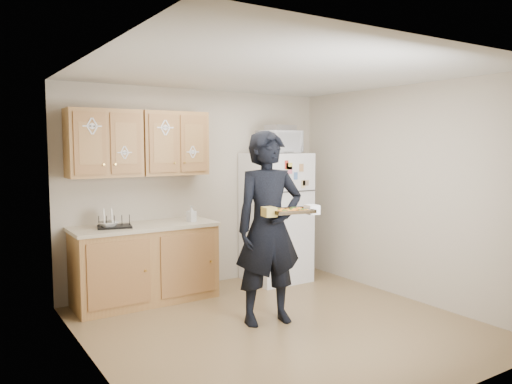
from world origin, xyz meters
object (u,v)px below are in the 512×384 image
at_px(baking_tray, 291,212).
at_px(microwave, 279,142).
at_px(dish_rack, 114,221).
at_px(refrigerator, 276,217).
at_px(person, 269,228).

height_order(baking_tray, microwave, microwave).
distance_m(baking_tray, dish_rack, 2.03).
height_order(refrigerator, person, person).
distance_m(person, dish_rack, 1.76).
relative_size(refrigerator, baking_tray, 4.26).
xyz_separation_m(baking_tray, microwave, (0.94, 1.52, 0.68)).
bearing_deg(microwave, person, -123.27).
relative_size(refrigerator, dish_rack, 4.69).
xyz_separation_m(person, microwave, (0.99, 1.22, 0.87)).
distance_m(person, microwave, 1.80).
bearing_deg(baking_tray, person, 110.71).
height_order(person, dish_rack, person).
relative_size(microwave, dish_rack, 1.46).
xyz_separation_m(refrigerator, microwave, (0.01, -0.05, 1.00)).
bearing_deg(refrigerator, person, -127.71).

